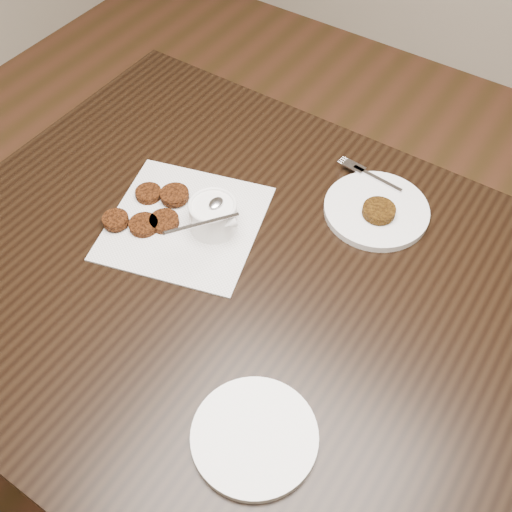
# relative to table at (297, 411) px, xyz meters

# --- Properties ---
(floor) EXTENTS (4.00, 4.00, 0.00)m
(floor) POSITION_rel_table_xyz_m (-0.08, -0.02, -0.38)
(floor) COLOR brown
(floor) RESTS_ON ground
(table) EXTENTS (1.49, 0.95, 0.75)m
(table) POSITION_rel_table_xyz_m (0.00, 0.00, 0.00)
(table) COLOR black
(table) RESTS_ON floor
(napkin) EXTENTS (0.35, 0.35, 0.00)m
(napkin) POSITION_rel_table_xyz_m (-0.31, 0.05, 0.38)
(napkin) COLOR white
(napkin) RESTS_ON table
(sauce_ramekin) EXTENTS (0.13, 0.13, 0.13)m
(sauce_ramekin) POSITION_rel_table_xyz_m (-0.26, 0.08, 0.44)
(sauce_ramekin) COLOR white
(sauce_ramekin) RESTS_ON napkin
(patty_cluster) EXTENTS (0.24, 0.24, 0.02)m
(patty_cluster) POSITION_rel_table_xyz_m (-0.38, 0.02, 0.39)
(patty_cluster) COLOR #5C270C
(patty_cluster) RESTS_ON napkin
(plate_with_patty) EXTENTS (0.22, 0.22, 0.03)m
(plate_with_patty) POSITION_rel_table_xyz_m (-0.02, 0.29, 0.39)
(plate_with_patty) COLOR white
(plate_with_patty) RESTS_ON table
(plate_empty) EXTENTS (0.25, 0.25, 0.01)m
(plate_empty) POSITION_rel_table_xyz_m (0.04, -0.23, 0.38)
(plate_empty) COLOR white
(plate_empty) RESTS_ON table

